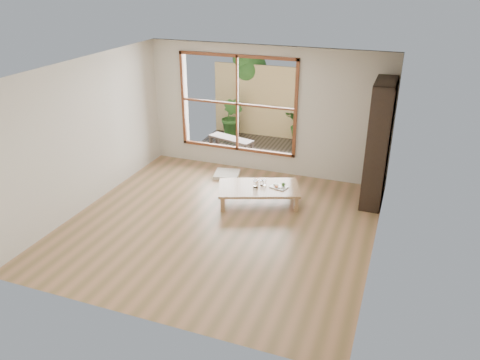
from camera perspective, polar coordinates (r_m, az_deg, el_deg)
The scene contains 15 objects.
ground at distance 7.95m, azimuth -2.42°, elevation -5.36°, with size 5.00×5.00×0.00m, color tan.
low_table at distance 8.52m, azimuth 2.29°, elevation -1.08°, with size 1.64×1.27×0.32m.
floor_cushion at distance 9.71m, azimuth -1.60°, elevation 0.71°, with size 0.49×0.49×0.07m, color silver.
bookshelf at distance 8.62m, azimuth 16.54°, elevation 4.26°, with size 0.36×1.01×2.24m, color black.
glass_tall at distance 8.45m, azimuth 1.89°, elevation -0.46°, with size 0.08×0.08×0.15m, color silver.
glass_mid at distance 8.57m, azimuth 2.97°, elevation -0.26°, with size 0.07×0.07×0.10m, color silver.
glass_short at distance 8.55m, azimuth 2.70°, elevation -0.36°, with size 0.07×0.07×0.09m, color silver.
glass_small at distance 8.55m, azimuth 2.04°, elevation -0.37°, with size 0.07×0.07×0.09m, color silver.
food_tray at distance 8.49m, azimuth 4.86°, elevation -0.77°, with size 0.34×0.28×0.09m.
deck at distance 11.16m, azimuth 1.76°, elevation 3.75°, with size 2.80×2.00×0.05m, color #373028.
garden_bench at distance 10.83m, azimuth -1.10°, elevation 4.87°, with size 1.14×0.61×0.35m.
bamboo_fence at distance 11.79m, azimuth 3.40°, elevation 9.46°, with size 2.80×0.06×1.80m, color #DBB370.
shrub_right at distance 11.36m, azimuth 7.94°, elevation 6.74°, with size 0.91×0.79×1.01m, color #2F5B21.
shrub_left at distance 11.81m, azimuth -0.95°, elevation 7.70°, with size 0.56×0.46×1.03m, color #2F5B21.
garden_tree at distance 12.11m, azimuth 0.78°, elevation 13.43°, with size 1.04×0.85×2.22m.
Camera 1 is at (2.71, -6.34, 3.96)m, focal length 35.00 mm.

